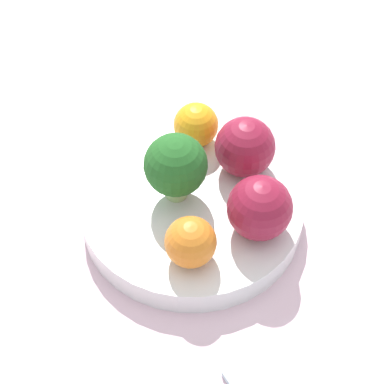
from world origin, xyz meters
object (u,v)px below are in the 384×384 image
at_px(orange_front, 196,125).
at_px(apple_red, 246,148).
at_px(broccoli, 176,166).
at_px(orange_back, 191,242).
at_px(apple_green, 260,208).
at_px(bowl, 192,208).

bearing_deg(orange_front, apple_red, 102.98).
bearing_deg(broccoli, orange_back, 62.14).
xyz_separation_m(apple_green, orange_front, (-0.02, -0.11, -0.01)).
bearing_deg(bowl, broccoli, -61.30).
bearing_deg(apple_red, broccoli, -12.07).
bearing_deg(orange_back, apple_red, -155.33).
relative_size(apple_red, orange_back, 1.28).
height_order(apple_red, orange_back, apple_red).
bearing_deg(bowl, orange_front, -131.58).
xyz_separation_m(broccoli, apple_red, (-0.07, 0.01, -0.01)).
relative_size(bowl, apple_green, 3.62).
distance_m(apple_green, orange_back, 0.06).
bearing_deg(apple_red, orange_back, 24.67).
xyz_separation_m(broccoli, apple_green, (-0.03, 0.07, -0.01)).
relative_size(apple_red, orange_front, 1.30).
xyz_separation_m(apple_green, orange_back, (0.06, -0.01, -0.01)).
bearing_deg(orange_back, bowl, -129.69).
bearing_deg(bowl, apple_red, 178.76).
bearing_deg(orange_back, broccoli, -117.86).
relative_size(broccoli, apple_green, 1.21).
relative_size(bowl, apple_red, 3.64).
bearing_deg(broccoli, bowl, 118.70).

